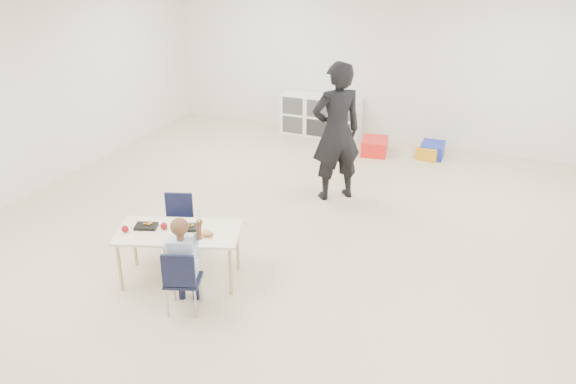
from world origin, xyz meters
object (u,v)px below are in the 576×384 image
at_px(table, 180,255).
at_px(adult, 336,132).
at_px(child, 182,261).
at_px(chair_near, 183,279).
at_px(cubby_shelf, 321,115).

distance_m(table, adult, 2.79).
relative_size(table, child, 1.28).
distance_m(chair_near, cubby_shelf, 5.45).
height_order(table, cubby_shelf, cubby_shelf).
bearing_deg(table, adult, 53.42).
height_order(chair_near, cubby_shelf, cubby_shelf).
xyz_separation_m(chair_near, child, (0.00, 0.00, 0.20)).
height_order(table, child, child).
xyz_separation_m(chair_near, cubby_shelf, (-0.61, 5.42, 0.01)).
bearing_deg(cubby_shelf, child, -83.55).
xyz_separation_m(chair_near, adult, (0.47, 3.05, 0.59)).
xyz_separation_m(table, child, (0.32, -0.45, 0.25)).
bearing_deg(child, chair_near, 0.00).
relative_size(table, cubby_shelf, 0.99).
bearing_deg(adult, child, 39.49).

